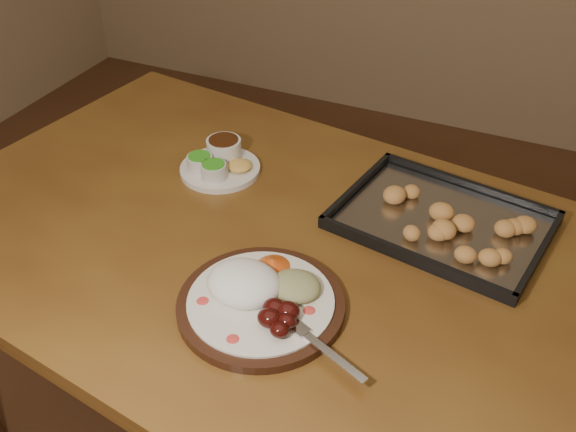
% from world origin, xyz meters
% --- Properties ---
extents(dining_table, '(1.62, 1.12, 0.75)m').
position_xyz_m(dining_table, '(0.03, 0.03, 0.65)').
color(dining_table, brown).
rests_on(dining_table, ground).
extents(dinner_plate, '(0.36, 0.29, 0.07)m').
position_xyz_m(dinner_plate, '(0.07, -0.14, 0.77)').
color(dinner_plate, black).
rests_on(dinner_plate, dining_table).
extents(condiment_saucer, '(0.18, 0.18, 0.06)m').
position_xyz_m(condiment_saucer, '(-0.20, 0.20, 0.77)').
color(condiment_saucer, silver).
rests_on(condiment_saucer, dining_table).
extents(baking_tray, '(0.44, 0.36, 0.04)m').
position_xyz_m(baking_tray, '(0.30, 0.21, 0.76)').
color(baking_tray, black).
rests_on(baking_tray, dining_table).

